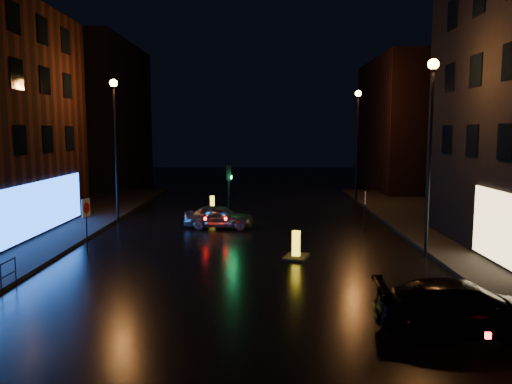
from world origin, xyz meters
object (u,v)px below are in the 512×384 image
traffic_signal (229,215)px  road_sign_left (86,213)px  dark_sedan (465,308)px  bollard_near (296,252)px  silver_hatchback (219,216)px  bollard_far (212,208)px  road_sign_right (365,201)px

traffic_signal → road_sign_left: traffic_signal is taller
dark_sedan → bollard_near: dark_sedan is taller
silver_hatchback → road_sign_left: 8.16m
silver_hatchback → road_sign_left: road_sign_left is taller
bollard_far → silver_hatchback: bearing=-93.4°
dark_sedan → bollard_far: dark_sedan is taller
road_sign_right → silver_hatchback: bearing=8.7°
traffic_signal → road_sign_right: 7.91m
silver_hatchback → road_sign_left: (-5.34, -6.05, 1.19)m
silver_hatchback → bollard_near: (3.85, -6.75, -0.39)m
traffic_signal → silver_hatchback: (-0.45, -1.51, 0.15)m
traffic_signal → bollard_near: (3.40, -8.26, -0.24)m
traffic_signal → bollard_far: size_ratio=2.54×
bollard_near → road_sign_left: road_sign_left is taller
traffic_signal → silver_hatchback: size_ratio=0.90×
road_sign_left → road_sign_right: bearing=37.0°
road_sign_left → road_sign_right: 14.79m
dark_sedan → bollard_far: (-8.79, 20.42, -0.46)m
road_sign_right → traffic_signal: bearing=-2.4°
bollard_far → road_sign_right: 10.88m
bollard_near → bollard_far: bollard_near is taller
bollard_near → road_sign_right: 8.12m
silver_hatchback → road_sign_left: bearing=143.0°
dark_sedan → bollard_near: (-3.98, 7.86, -0.43)m
bollard_near → road_sign_right: road_sign_right is taller
silver_hatchback → bollard_near: size_ratio=2.42×
silver_hatchback → bollard_near: 7.78m
dark_sedan → road_sign_left: bearing=60.5°
silver_hatchback → road_sign_right: size_ratio=1.86×
traffic_signal → bollard_near: traffic_signal is taller
bollard_far → road_sign_right: road_sign_right is taller
traffic_signal → bollard_far: bearing=108.2°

